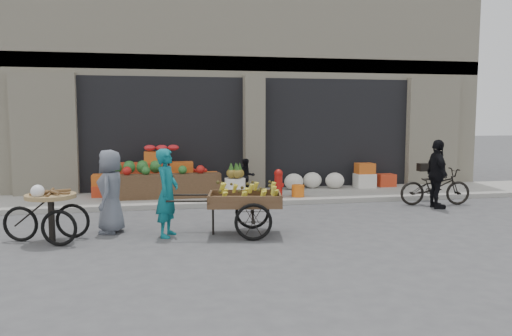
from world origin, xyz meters
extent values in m
plane|color=#424244|center=(0.00, 0.00, 0.00)|extent=(80.00, 80.00, 0.00)
cube|color=gray|center=(0.00, 4.10, 0.06)|extent=(18.00, 2.20, 0.12)
cube|color=beige|center=(0.00, 8.20, 3.50)|extent=(14.00, 6.00, 7.00)
cube|color=gray|center=(0.00, 5.35, 3.60)|extent=(14.00, 0.30, 0.40)
cube|color=black|center=(-2.48, 6.00, 1.67)|extent=(4.40, 1.60, 3.10)
cube|color=black|center=(2.48, 6.00, 1.67)|extent=(4.40, 1.60, 3.10)
cube|color=beige|center=(0.00, 5.15, 1.67)|extent=(0.55, 0.80, 3.22)
cube|color=brown|center=(-2.48, 3.95, 0.42)|extent=(2.80, 0.45, 0.60)
sphere|color=#1E5923|center=(-3.17, 4.45, 0.86)|extent=(0.34, 0.34, 0.34)
cylinder|color=silver|center=(-0.75, 3.60, 0.37)|extent=(0.52, 0.52, 0.50)
cylinder|color=#A5140F|center=(0.35, 3.55, 0.40)|extent=(0.20, 0.20, 0.56)
sphere|color=#A5140F|center=(0.35, 3.55, 0.72)|extent=(0.22, 0.22, 0.22)
cylinder|color=orange|center=(0.85, 3.50, 0.27)|extent=(0.32, 0.32, 0.30)
ellipsoid|color=silver|center=(1.68, 4.70, 0.34)|extent=(1.70, 0.60, 0.44)
imported|color=black|center=(-0.35, 4.20, 0.58)|extent=(0.51, 0.43, 0.93)
cube|color=brown|center=(-1.09, 0.26, 0.61)|extent=(1.44, 1.07, 0.12)
torus|color=black|center=(-1.03, -0.23, 0.33)|extent=(0.66, 0.17, 0.66)
torus|color=black|center=(-0.87, 0.69, 0.33)|extent=(0.66, 0.17, 0.66)
cylinder|color=black|center=(-1.66, 0.36, 0.27)|extent=(0.05, 0.05, 0.55)
imported|color=#0E646E|center=(-2.48, 0.40, 0.79)|extent=(0.56, 0.68, 1.59)
cylinder|color=#9E7F51|center=(-4.45, 0.38, 0.80)|extent=(1.01, 1.01, 0.07)
cube|color=black|center=(-4.45, 0.38, 0.40)|extent=(0.10, 0.10, 0.80)
torus|color=black|center=(-4.27, 0.05, 0.31)|extent=(0.62, 0.20, 0.62)
torus|color=black|center=(-4.14, 0.59, 0.31)|extent=(0.62, 0.20, 0.62)
torus|color=black|center=(-4.98, 0.51, 0.31)|extent=(0.62, 0.20, 0.62)
imported|color=slate|center=(-3.50, 0.90, 0.77)|extent=(0.60, 0.82, 1.55)
imported|color=black|center=(3.98, 2.35, 0.45)|extent=(1.78, 0.83, 0.90)
imported|color=black|center=(3.78, 1.95, 0.81)|extent=(0.52, 0.99, 1.62)
camera|label=1|loc=(-2.64, -8.57, 2.17)|focal=35.00mm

